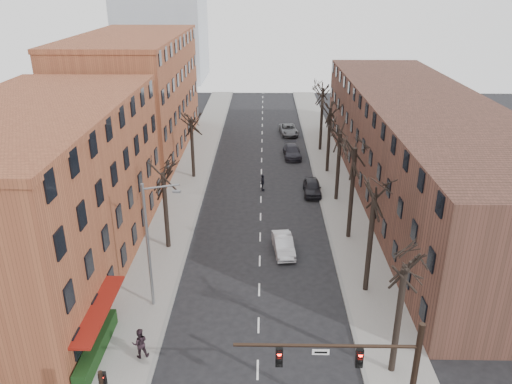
{
  "coord_description": "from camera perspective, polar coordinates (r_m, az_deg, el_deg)",
  "views": [
    {
      "loc": [
        0.27,
        -18.21,
        20.53
      ],
      "look_at": [
        -0.37,
        20.56,
        4.0
      ],
      "focal_mm": 35.0,
      "sensor_mm": 36.0,
      "label": 1
    }
  ],
  "objects": [
    {
      "name": "tree_right_c",
      "position": [
        43.99,
        10.47,
        -5.15
      ],
      "size": [
        5.2,
        5.2,
        11.6
      ],
      "primitive_type": null,
      "color": "black",
      "rests_on": "ground"
    },
    {
      "name": "tree_left_b",
      "position": [
        56.65,
        -7.1,
        1.66
      ],
      "size": [
        5.2,
        5.2,
        9.5
      ],
      "primitive_type": null,
      "color": "black",
      "rests_on": "ground"
    },
    {
      "name": "hedge",
      "position": [
        32.09,
        -17.77,
        -16.52
      ],
      "size": [
        0.8,
        6.0,
        1.0
      ],
      "primitive_type": "cube",
      "color": "#173412",
      "rests_on": "sidewalk_left"
    },
    {
      "name": "tree_right_e",
      "position": [
        58.43,
        8.1,
        2.28
      ],
      "size": [
        5.2,
        5.2,
        10.8
      ],
      "primitive_type": null,
      "color": "black",
      "rests_on": "ground"
    },
    {
      "name": "tree_left_a",
      "position": [
        42.36,
        -9.94,
        -6.28
      ],
      "size": [
        5.2,
        5.2,
        9.5
      ],
      "primitive_type": null,
      "color": "black",
      "rests_on": "ground"
    },
    {
      "name": "parked_car_near",
      "position": [
        51.95,
        6.43,
        0.55
      ],
      "size": [
        1.82,
        4.4,
        1.49
      ],
      "primitive_type": "imported",
      "rotation": [
        0.0,
        0.0,
        -0.01
      ],
      "color": "black",
      "rests_on": "ground"
    },
    {
      "name": "tree_right_b",
      "position": [
        37.25,
        12.36,
        -10.97
      ],
      "size": [
        5.2,
        5.2,
        10.8
      ],
      "primitive_type": null,
      "color": "black",
      "rests_on": "ground"
    },
    {
      "name": "streetlight",
      "position": [
        33.01,
        -12.0,
        -5.5
      ],
      "size": [
        2.45,
        0.22,
        9.03
      ],
      "color": "slate",
      "rests_on": "ground"
    },
    {
      "name": "parked_car_mid",
      "position": [
        62.79,
        4.14,
        4.64
      ],
      "size": [
        2.31,
        5.13,
        1.46
      ],
      "primitive_type": "imported",
      "rotation": [
        0.0,
        0.0,
        0.05
      ],
      "color": "#212129",
      "rests_on": "ground"
    },
    {
      "name": "building_left_near",
      "position": [
        39.74,
        -23.3,
        -0.34
      ],
      "size": [
        12.0,
        26.0,
        12.0
      ],
      "primitive_type": "cube",
      "color": "brown",
      "rests_on": "ground"
    },
    {
      "name": "parked_car_far",
      "position": [
        72.3,
        3.74,
        7.12
      ],
      "size": [
        2.82,
        5.26,
        1.41
      ],
      "primitive_type": "imported",
      "rotation": [
        0.0,
        0.0,
        0.1
      ],
      "color": "#5C5F63",
      "rests_on": "ground"
    },
    {
      "name": "silver_sedan",
      "position": [
        40.8,
        3.15,
        -6.04
      ],
      "size": [
        1.93,
        4.37,
        1.4
      ],
      "primitive_type": "imported",
      "rotation": [
        0.0,
        0.0,
        0.11
      ],
      "color": "#B8B9BF",
      "rests_on": "ground"
    },
    {
      "name": "pedestrian_b",
      "position": [
        30.98,
        -13.13,
        -16.47
      ],
      "size": [
        1.09,
        0.94,
        1.9
      ],
      "primitive_type": "imported",
      "rotation": [
        0.0,
        0.0,
        3.42
      ],
      "color": "black",
      "rests_on": "sidewalk_left"
    },
    {
      "name": "signal_mast_arm",
      "position": [
        24.15,
        13.91,
        -19.66
      ],
      "size": [
        8.14,
        0.3,
        7.2
      ],
      "color": "black",
      "rests_on": "ground"
    },
    {
      "name": "building_left_far",
      "position": [
        65.71,
        -13.64,
        10.57
      ],
      "size": [
        12.0,
        28.0,
        14.0
      ],
      "primitive_type": "cube",
      "color": "brown",
      "rests_on": "ground"
    },
    {
      "name": "sidewalk_right",
      "position": [
        57.53,
        8.61,
        1.99
      ],
      "size": [
        4.0,
        90.0,
        0.15
      ],
      "primitive_type": "cube",
      "color": "gray",
      "rests_on": "ground"
    },
    {
      "name": "sidewalk_left",
      "position": [
        57.6,
        -7.37,
        2.09
      ],
      "size": [
        4.0,
        90.0,
        0.15
      ],
      "primitive_type": "cube",
      "color": "gray",
      "rests_on": "ground"
    },
    {
      "name": "awning_left",
      "position": [
        33.18,
        -16.92,
        -16.33
      ],
      "size": [
        1.2,
        7.0,
        0.15
      ],
      "primitive_type": "cube",
      "color": "maroon",
      "rests_on": "ground"
    },
    {
      "name": "pedestrian_crossing",
      "position": [
        52.39,
        0.75,
        1.07
      ],
      "size": [
        0.52,
        1.07,
        1.78
      ],
      "primitive_type": "imported",
      "rotation": [
        0.0,
        0.0,
        1.49
      ],
      "color": "black",
      "rests_on": "ground"
    },
    {
      "name": "tree_right_f",
      "position": [
        65.92,
        7.31,
        4.75
      ],
      "size": [
        5.2,
        5.2,
        11.6
      ],
      "primitive_type": null,
      "color": "black",
      "rests_on": "ground"
    },
    {
      "name": "tree_right_a",
      "position": [
        31.12,
        15.18,
        -19.18
      ],
      "size": [
        5.2,
        5.2,
        10.0
      ],
      "primitive_type": null,
      "color": "black",
      "rests_on": "ground"
    },
    {
      "name": "building_right",
      "position": [
        53.04,
        18.22,
        4.88
      ],
      "size": [
        12.0,
        50.0,
        10.0
      ],
      "primitive_type": "cube",
      "color": "#523026",
      "rests_on": "ground"
    },
    {
      "name": "tree_right_d",
      "position": [
        51.09,
        9.12,
        -0.91
      ],
      "size": [
        5.2,
        5.2,
        10.0
      ],
      "primitive_type": null,
      "color": "black",
      "rests_on": "ground"
    }
  ]
}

